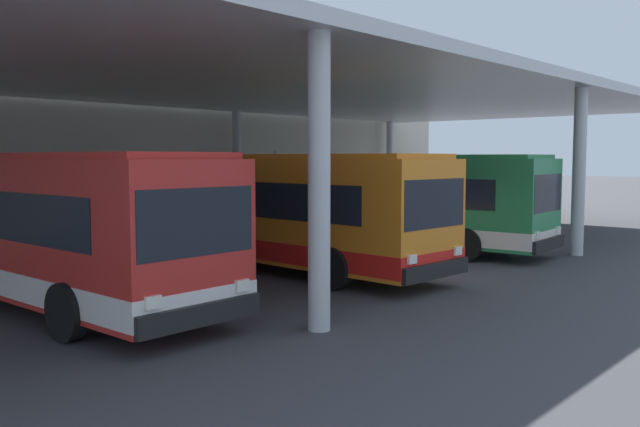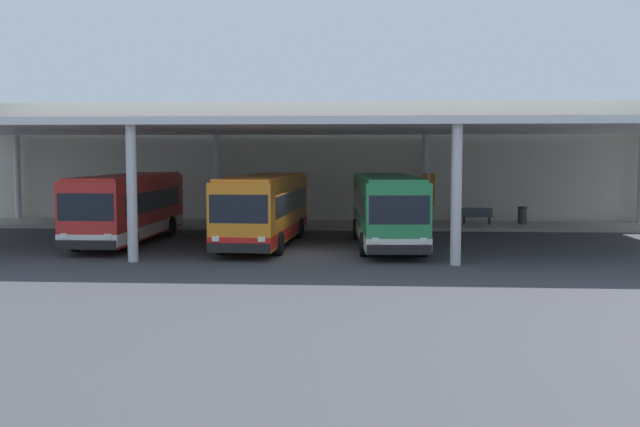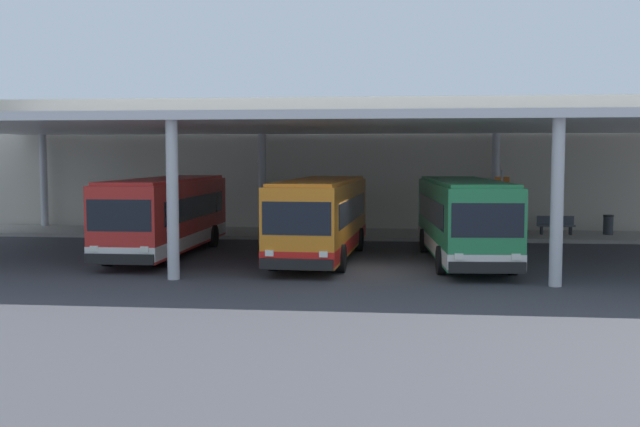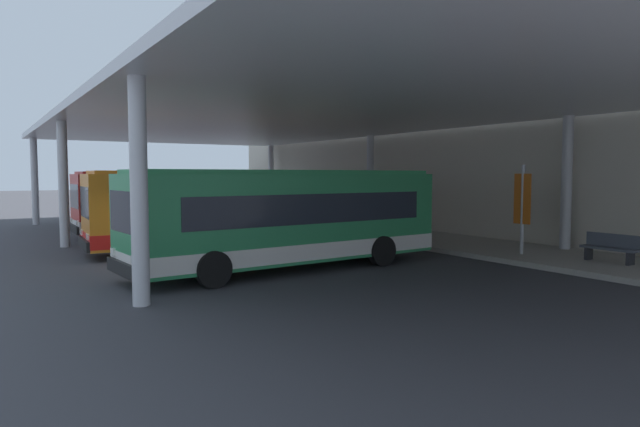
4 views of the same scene
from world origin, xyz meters
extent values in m
plane|color=#3D3D42|center=(0.00, 0.00, 0.00)|extent=(200.00, 200.00, 0.00)
cube|color=#A39E93|center=(0.00, 11.75, 0.09)|extent=(42.00, 4.50, 0.18)
cube|color=beige|center=(0.00, 15.00, 3.62)|extent=(48.00, 1.60, 7.25)
cube|color=silver|center=(0.00, 5.50, 5.40)|extent=(40.00, 17.00, 0.30)
cylinder|color=silver|center=(-6.17, -2.50, 2.62)|extent=(0.40, 0.40, 5.25)
cylinder|color=silver|center=(6.17, -2.50, 2.62)|extent=(0.40, 0.40, 5.25)
cylinder|color=silver|center=(6.17, 13.50, 2.62)|extent=(0.40, 0.40, 5.25)
cylinder|color=silver|center=(18.50, 13.50, 2.62)|extent=(0.40, 0.40, 5.25)
cube|color=red|center=(-8.28, 3.41, 1.70)|extent=(2.51, 10.40, 2.70)
cube|color=white|center=(-8.28, 3.41, 0.70)|extent=(2.53, 10.42, 0.50)
cube|color=black|center=(-8.28, 3.56, 2.00)|extent=(2.55, 8.53, 0.90)
cube|color=black|center=(-8.29, -1.74, 2.05)|extent=(2.30, 0.12, 1.10)
cube|color=black|center=(-8.29, -1.83, 0.55)|extent=(2.45, 0.16, 0.36)
cube|color=red|center=(-8.28, 3.41, 3.11)|extent=(2.31, 9.99, 0.12)
cube|color=yellow|center=(-8.29, -1.71, 2.87)|extent=(1.75, 0.12, 0.28)
cube|color=white|center=(-9.19, -1.82, 0.90)|extent=(0.28, 0.08, 0.20)
cube|color=white|center=(-7.39, -1.82, 0.90)|extent=(0.28, 0.08, 0.20)
cylinder|color=black|center=(-9.51, 0.19, 0.50)|extent=(0.28, 1.00, 1.00)
cylinder|color=black|center=(-7.06, 0.18, 0.50)|extent=(0.28, 1.00, 1.00)
cylinder|color=black|center=(-7.06, 6.27, 0.50)|extent=(0.28, 1.00, 1.00)
cube|color=orange|center=(-1.82, 2.84, 1.70)|extent=(2.98, 10.51, 2.70)
cube|color=red|center=(-1.82, 2.84, 0.70)|extent=(3.01, 10.53, 0.50)
cube|color=black|center=(-1.82, 2.99, 2.00)|extent=(2.94, 8.64, 0.90)
cube|color=black|center=(-2.06, -2.30, 2.05)|extent=(2.30, 0.23, 1.10)
cube|color=black|center=(-2.07, -2.39, 0.55)|extent=(2.45, 0.27, 0.36)
cube|color=orange|center=(-1.82, 2.84, 3.11)|extent=(2.77, 10.08, 0.12)
cube|color=yellow|center=(-2.06, -2.27, 2.87)|extent=(1.75, 0.20, 0.28)
cube|color=white|center=(-2.97, -2.34, 0.90)|extent=(0.28, 0.09, 0.20)
cube|color=white|center=(-1.17, -2.43, 0.90)|extent=(0.28, 0.09, 0.20)
cylinder|color=black|center=(-3.20, -0.32, 0.50)|extent=(0.33, 1.01, 1.00)
cylinder|color=black|center=(-0.75, -0.44, 0.50)|extent=(0.33, 1.01, 1.00)
cylinder|color=black|center=(-2.91, 5.75, 0.50)|extent=(0.33, 1.01, 1.00)
cylinder|color=black|center=(-0.46, 5.64, 0.50)|extent=(0.33, 1.01, 1.00)
cube|color=#28844C|center=(3.70, 2.79, 1.70)|extent=(3.22, 10.55, 2.70)
cube|color=white|center=(3.70, 2.79, 0.70)|extent=(3.24, 10.57, 0.50)
cube|color=black|center=(3.69, 2.94, 2.00)|extent=(3.13, 8.68, 0.90)
cube|color=black|center=(4.06, -2.35, 2.05)|extent=(2.30, 0.28, 1.10)
cube|color=black|center=(4.07, -2.44, 0.55)|extent=(2.46, 0.33, 0.36)
cube|color=#2A8B50|center=(3.70, 2.79, 3.11)|extent=(2.99, 10.12, 0.12)
cube|color=yellow|center=(4.06, -2.32, 2.87)|extent=(1.75, 0.24, 0.28)
cube|color=white|center=(3.17, -2.49, 0.90)|extent=(0.28, 0.10, 0.20)
cube|color=white|center=(4.96, -2.36, 0.90)|extent=(0.28, 0.10, 0.20)
cylinder|color=black|center=(2.70, -0.51, 0.50)|extent=(0.35, 1.02, 1.00)
cylinder|color=black|center=(5.15, -0.34, 0.50)|extent=(0.35, 1.02, 1.00)
cylinder|color=black|center=(2.28, 5.56, 0.50)|extent=(0.35, 1.02, 1.00)
cylinder|color=black|center=(4.72, 5.73, 0.50)|extent=(0.35, 1.02, 1.00)
cube|color=#4C515B|center=(8.94, 11.75, 0.63)|extent=(1.80, 0.44, 0.08)
cube|color=#4C515B|center=(8.94, 11.95, 0.88)|extent=(1.80, 0.06, 0.44)
cube|color=#2D2D33|center=(8.24, 11.75, 0.41)|extent=(0.10, 0.36, 0.45)
cube|color=#2D2D33|center=(9.64, 11.75, 0.41)|extent=(0.10, 0.36, 0.45)
cylinder|color=#33383D|center=(11.52, 12.04, 0.63)|extent=(0.48, 0.48, 0.90)
cylinder|color=black|center=(11.52, 12.04, 1.12)|extent=(0.52, 0.52, 0.08)
cylinder|color=#B2B2B7|center=(6.17, 10.95, 1.78)|extent=(0.12, 0.12, 3.20)
cube|color=orange|center=(6.17, 10.93, 2.16)|extent=(0.70, 0.04, 1.80)
camera|label=1|loc=(-15.03, -10.29, 3.07)|focal=37.75mm
camera|label=2|loc=(2.99, -30.46, 4.20)|focal=41.83mm
camera|label=3|loc=(1.40, -26.81, 4.11)|focal=42.68mm
camera|label=4|loc=(19.11, -5.74, 3.03)|focal=31.19mm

